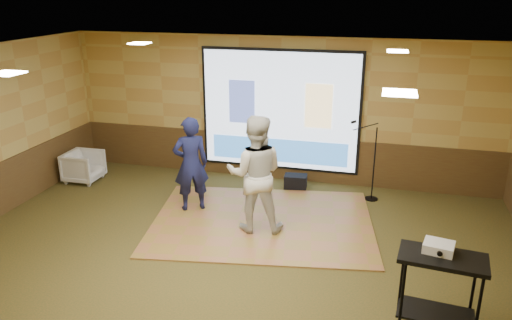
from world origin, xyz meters
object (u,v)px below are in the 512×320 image
(player_right, at_px, (255,174))
(mic_stand, at_px, (370,175))
(duffel_bag, at_px, (296,182))
(player_left, at_px, (191,164))
(av_table, at_px, (440,279))
(projector_screen, at_px, (280,112))
(banquet_chair, at_px, (84,166))
(dance_floor, at_px, (262,222))
(projector, at_px, (439,247))

(player_right, distance_m, mic_stand, 2.61)
(player_right, distance_m, duffel_bag, 2.21)
(player_left, bearing_deg, av_table, 117.03)
(projector_screen, relative_size, player_right, 1.68)
(player_right, distance_m, banquet_chair, 4.33)
(player_left, xyz_separation_m, mic_stand, (3.13, 1.33, -0.40))
(mic_stand, bearing_deg, player_right, -131.88)
(dance_floor, xyz_separation_m, av_table, (2.69, -2.32, 0.72))
(av_table, bearing_deg, projector, 116.23)
(projector_screen, relative_size, projector, 9.93)
(duffel_bag, bearing_deg, banquet_chair, -170.55)
(dance_floor, distance_m, banquet_chair, 4.26)
(mic_stand, bearing_deg, banquet_chair, -171.70)
(mic_stand, xyz_separation_m, duffel_bag, (-1.48, 0.19, -0.35))
(av_table, bearing_deg, player_left, 148.39)
(projector, bearing_deg, projector_screen, 134.68)
(dance_floor, relative_size, banquet_chair, 5.36)
(dance_floor, height_order, banquet_chair, banquet_chair)
(projector_screen, relative_size, mic_stand, 2.12)
(dance_floor, distance_m, av_table, 3.62)
(projector, distance_m, mic_stand, 3.88)
(player_left, height_order, av_table, player_left)
(mic_stand, distance_m, duffel_bag, 1.53)
(player_left, bearing_deg, banquet_chair, -47.12)
(banquet_chair, bearing_deg, dance_floor, -104.22)
(projector_screen, xyz_separation_m, dance_floor, (0.17, -2.12, -1.46))
(projector_screen, xyz_separation_m, duffel_bag, (0.45, -0.42, -1.33))
(duffel_bag, bearing_deg, projector, -58.85)
(av_table, xyz_separation_m, mic_stand, (-0.94, 3.83, -0.24))
(mic_stand, bearing_deg, player_left, -154.06)
(projector_screen, distance_m, player_right, 2.47)
(av_table, bearing_deg, duffel_bag, 121.03)
(projector_screen, xyz_separation_m, mic_stand, (1.92, -0.61, -0.98))
(player_right, xyz_separation_m, duffel_bag, (0.33, 2.00, -0.88))
(dance_floor, height_order, av_table, av_table)
(dance_floor, height_order, projector, projector)
(dance_floor, xyz_separation_m, banquet_chair, (-4.14, 0.97, 0.31))
(dance_floor, relative_size, player_left, 2.18)
(dance_floor, bearing_deg, projector, -39.99)
(dance_floor, height_order, duffel_bag, duffel_bag)
(banquet_chair, bearing_deg, av_table, -116.74)
(projector_screen, relative_size, av_table, 3.24)
(dance_floor, bearing_deg, mic_stand, 40.83)
(duffel_bag, bearing_deg, player_left, -137.55)
(dance_floor, distance_m, mic_stand, 2.37)
(dance_floor, bearing_deg, duffel_bag, 80.80)
(projector_screen, relative_size, banquet_chair, 4.68)
(duffel_bag, bearing_deg, projector_screen, 136.49)
(projector, height_order, mic_stand, mic_stand)
(banquet_chair, xyz_separation_m, duffel_bag, (4.41, 0.73, -0.18))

